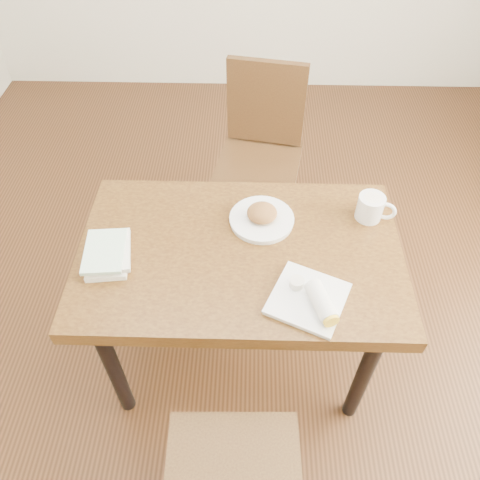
{
  "coord_description": "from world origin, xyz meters",
  "views": [
    {
      "loc": [
        0.03,
        -1.11,
        2.02
      ],
      "look_at": [
        0.0,
        0.0,
        0.8
      ],
      "focal_mm": 35.0,
      "sensor_mm": 36.0,
      "label": 1
    }
  ],
  "objects_px": {
    "book_stack": "(108,254)",
    "plate_burrito": "(312,299)",
    "coffee_mug": "(371,207)",
    "chair_far": "(261,145)",
    "plate_scone": "(262,217)",
    "table": "(240,265)"
  },
  "relations": [
    {
      "from": "plate_scone",
      "to": "plate_burrito",
      "type": "distance_m",
      "value": 0.41
    },
    {
      "from": "table",
      "to": "book_stack",
      "type": "relative_size",
      "value": 5.16
    },
    {
      "from": "book_stack",
      "to": "coffee_mug",
      "type": "bearing_deg",
      "value": 13.79
    },
    {
      "from": "book_stack",
      "to": "plate_burrito",
      "type": "bearing_deg",
      "value": -13.93
    },
    {
      "from": "plate_burrito",
      "to": "book_stack",
      "type": "bearing_deg",
      "value": 166.07
    },
    {
      "from": "chair_far",
      "to": "book_stack",
      "type": "distance_m",
      "value": 1.13
    },
    {
      "from": "plate_scone",
      "to": "plate_burrito",
      "type": "xyz_separation_m",
      "value": [
        0.16,
        -0.37,
        -0.0
      ]
    },
    {
      "from": "plate_scone",
      "to": "plate_burrito",
      "type": "height_order",
      "value": "same"
    },
    {
      "from": "chair_far",
      "to": "plate_burrito",
      "type": "distance_m",
      "value": 1.17
    },
    {
      "from": "plate_burrito",
      "to": "table",
      "type": "bearing_deg",
      "value": 136.15
    },
    {
      "from": "chair_far",
      "to": "plate_scone",
      "type": "xyz_separation_m",
      "value": [
        -0.01,
        -0.76,
        0.23
      ]
    },
    {
      "from": "table",
      "to": "book_stack",
      "type": "xyz_separation_m",
      "value": [
        -0.46,
        -0.06,
        0.12
      ]
    },
    {
      "from": "chair_far",
      "to": "book_stack",
      "type": "height_order",
      "value": "chair_far"
    },
    {
      "from": "coffee_mug",
      "to": "book_stack",
      "type": "distance_m",
      "value": 0.98
    },
    {
      "from": "table",
      "to": "plate_burrito",
      "type": "xyz_separation_m",
      "value": [
        0.24,
        -0.23,
        0.11
      ]
    },
    {
      "from": "plate_burrito",
      "to": "book_stack",
      "type": "distance_m",
      "value": 0.72
    },
    {
      "from": "book_stack",
      "to": "table",
      "type": "bearing_deg",
      "value": 6.91
    },
    {
      "from": "plate_scone",
      "to": "coffee_mug",
      "type": "bearing_deg",
      "value": 4.96
    },
    {
      "from": "table",
      "to": "coffee_mug",
      "type": "bearing_deg",
      "value": 19.92
    },
    {
      "from": "plate_burrito",
      "to": "coffee_mug",
      "type": "bearing_deg",
      "value": 58.33
    },
    {
      "from": "coffee_mug",
      "to": "plate_burrito",
      "type": "bearing_deg",
      "value": -121.67
    },
    {
      "from": "plate_scone",
      "to": "chair_far",
      "type": "bearing_deg",
      "value": 89.38
    }
  ]
}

